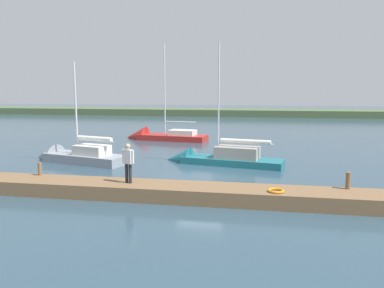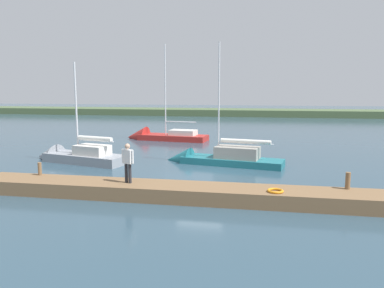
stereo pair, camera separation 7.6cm
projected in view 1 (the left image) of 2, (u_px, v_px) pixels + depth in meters
ground_plane at (202, 176)px, 20.37m from camera, size 200.00×200.00×0.00m
far_shoreline at (243, 116)px, 69.51m from camera, size 180.00×8.00×2.40m
dock_pier at (186, 192)px, 15.96m from camera, size 19.26×1.84×0.63m
mooring_post_near at (40, 169)px, 17.79m from camera, size 0.17×0.17×0.62m
mooring_post_far at (348, 181)px, 15.30m from camera, size 0.20×0.20×0.71m
life_ring_buoy at (276, 191)px, 14.88m from camera, size 0.66×0.66×0.10m
sailboat_far_left at (216, 161)px, 23.84m from camera, size 7.93×3.25×8.57m
sailboat_mid_channel at (73, 158)px, 24.51m from camera, size 7.25×3.55×7.32m
sailboat_inner_slip at (158, 138)px, 35.49m from camera, size 8.25×3.22×9.94m
person_on_dock at (128, 160)px, 16.21m from camera, size 0.62×0.38×1.76m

